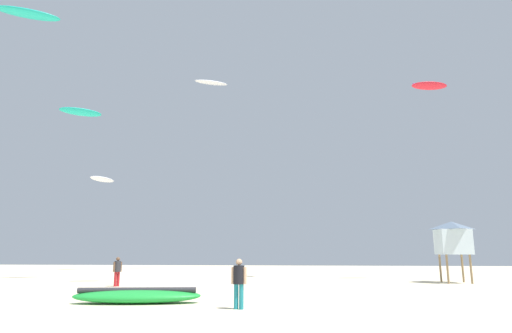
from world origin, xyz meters
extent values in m
cylinder|color=teal|center=(0.52, 5.26, 0.44)|extent=(0.17, 0.17, 0.89)
cylinder|color=teal|center=(0.33, 5.31, 0.44)|extent=(0.17, 0.17, 0.89)
cylinder|color=black|center=(0.42, 5.29, 1.22)|extent=(0.41, 0.41, 0.66)
cylinder|color=tan|center=(0.66, 5.23, 1.19)|extent=(0.12, 0.12, 0.61)
cylinder|color=tan|center=(0.19, 5.34, 1.19)|extent=(0.12, 0.12, 0.61)
sphere|color=tan|center=(0.42, 5.29, 1.68)|extent=(0.24, 0.24, 0.24)
cylinder|color=#B21E23|center=(-8.45, 15.26, 0.43)|extent=(0.16, 0.16, 0.87)
cylinder|color=#B21E23|center=(-8.56, 15.10, 0.43)|extent=(0.16, 0.16, 0.87)
cylinder|color=#2D2D33|center=(-8.50, 15.18, 1.19)|extent=(0.40, 0.40, 0.65)
cylinder|color=brown|center=(-8.37, 15.37, 1.17)|extent=(0.12, 0.12, 0.60)
cylinder|color=brown|center=(-8.64, 14.99, 1.17)|extent=(0.12, 0.12, 0.60)
sphere|color=brown|center=(-8.50, 15.18, 1.64)|extent=(0.23, 0.23, 0.23)
ellipsoid|color=green|center=(-3.95, 6.70, 0.28)|extent=(5.34, 2.30, 0.65)
cylinder|color=#2D2D33|center=(-3.95, 6.70, 0.52)|extent=(4.72, 0.99, 0.23)
cylinder|color=#8C704C|center=(13.95, 21.14, 0.95)|extent=(0.14, 0.14, 1.90)
cylinder|color=#8C704C|center=(13.95, 19.64, 0.95)|extent=(0.14, 0.14, 1.90)
cylinder|color=#8C704C|center=(12.45, 21.14, 0.95)|extent=(0.14, 0.14, 1.90)
cylinder|color=#8C704C|center=(12.45, 19.64, 0.95)|extent=(0.14, 0.14, 1.90)
cube|color=silver|center=(13.20, 20.39, 2.75)|extent=(2.00, 2.00, 1.70)
pyramid|color=slate|center=(13.20, 20.39, 3.87)|extent=(2.30, 2.30, 0.55)
ellipsoid|color=white|center=(-8.65, 41.86, 24.21)|extent=(4.54, 2.99, 0.50)
ellipsoid|color=white|center=(-21.37, 38.88, 10.88)|extent=(2.30, 4.02, 0.70)
ellipsoid|color=#19B29E|center=(-17.19, 16.36, 19.53)|extent=(4.51, 3.21, 0.49)
ellipsoid|color=#19B29E|center=(-15.05, 21.15, 13.37)|extent=(3.27, 2.60, 0.65)
ellipsoid|color=red|center=(13.27, 22.79, 15.16)|extent=(2.98, 1.26, 0.67)
cylinder|color=purple|center=(13.27, 22.79, 15.29)|extent=(2.64, 0.52, 0.13)
camera|label=1|loc=(2.69, -10.80, 2.01)|focal=30.04mm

